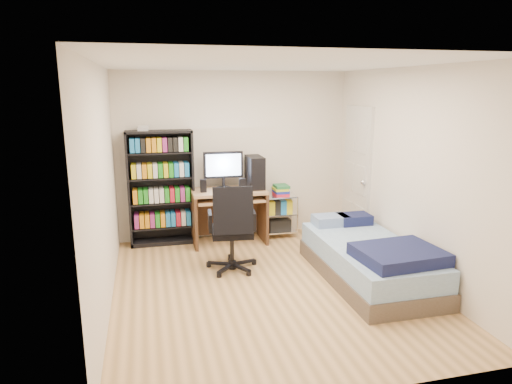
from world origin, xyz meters
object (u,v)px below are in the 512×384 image
object	(u,v)px
media_shelf	(161,187)
bed	(370,259)
office_chair	(232,243)
computer_desk	(235,194)

from	to	relation	value
media_shelf	bed	size ratio (longest dim) A/B	0.85
media_shelf	office_chair	distance (m)	1.57
computer_desk	bed	xyz separation A→B (m)	(1.28, -1.79, -0.47)
media_shelf	office_chair	bearing A→B (deg)	-57.48
computer_desk	bed	distance (m)	2.25
computer_desk	office_chair	bearing A→B (deg)	-103.25
bed	computer_desk	bearing A→B (deg)	125.47
media_shelf	bed	distance (m)	3.09
office_chair	media_shelf	bearing A→B (deg)	128.29
media_shelf	bed	world-z (taller)	media_shelf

